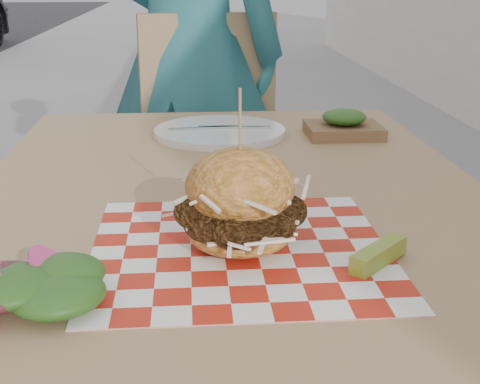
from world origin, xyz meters
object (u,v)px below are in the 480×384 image
at_px(patio_table, 232,239).
at_px(patio_chair, 205,151).
at_px(sandwich, 240,207).
at_px(diner, 187,51).

xyz_separation_m(patio_table, patio_chair, (-0.02, 0.98, -0.12)).
bearing_deg(patio_table, sandwich, -91.04).
relative_size(patio_table, patio_chair, 1.26).
height_order(diner, patio_table, diner).
xyz_separation_m(patio_table, sandwich, (-0.00, -0.22, 0.14)).
bearing_deg(sandwich, patio_table, 88.96).
relative_size(patio_chair, sandwich, 4.83).
bearing_deg(sandwich, diner, 92.48).
bearing_deg(sandwich, patio_chair, 90.58).
relative_size(diner, patio_chair, 1.75).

